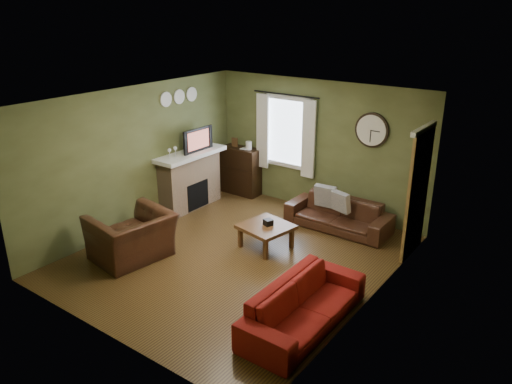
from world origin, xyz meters
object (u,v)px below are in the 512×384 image
Objects in this scene: sofa_brown at (338,214)px; armchair at (132,237)px; bookshelf at (241,171)px; coffee_table at (266,236)px; sofa_red at (304,305)px.

armchair is at bearing -125.69° from sofa_brown.
bookshelf is 0.54× the size of sofa_brown.
bookshelf reaches higher than sofa_brown.
sofa_red is at bearing -42.35° from coffee_table.
sofa_red is 3.20m from armchair.
bookshelf is 1.33× the size of coffee_table.
sofa_brown is at bearing 65.81° from coffee_table.
sofa_red is 2.62× the size of coffee_table.
armchair is 2.23m from coffee_table.
armchair is at bearing -133.72° from coffee_table.
armchair is (0.41, -3.43, -0.13)m from bookshelf.
bookshelf reaches higher than coffee_table.
coffee_table is (1.54, 1.61, -0.18)m from armchair.
bookshelf is at bearing 171.14° from sofa_brown.
sofa_red is 1.69× the size of armchair.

